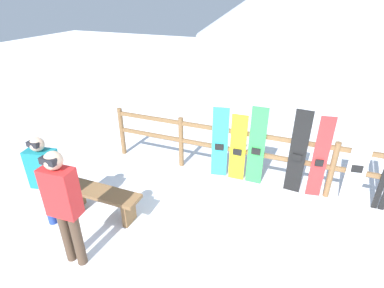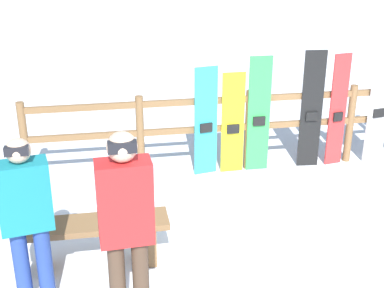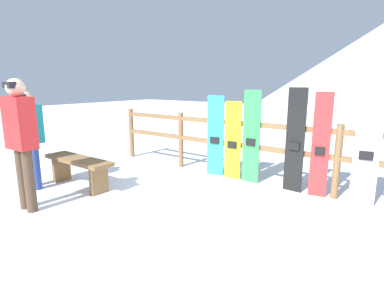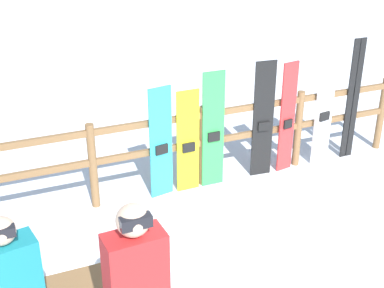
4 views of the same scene
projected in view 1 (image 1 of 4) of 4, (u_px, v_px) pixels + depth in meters
ground_plane at (216, 254)px, 4.24m from camera, size 40.00×40.00×0.00m
fence at (251, 150)px, 5.61m from camera, size 5.81×0.10×1.09m
bench at (101, 197)px, 4.83m from camera, size 1.36×0.36×0.48m
person_teal at (46, 178)px, 4.38m from camera, size 0.45×0.30×1.53m
person_red at (63, 202)px, 3.68m from camera, size 0.42×0.25×1.71m
snowboard_cyan at (220, 143)px, 5.72m from camera, size 0.30×0.10×1.44m
snowboard_yellow at (238, 148)px, 5.63m from camera, size 0.30×0.06×1.35m
snowboard_green at (257, 147)px, 5.47m from camera, size 0.29×0.06×1.55m
snowboard_black_stripe at (298, 153)px, 5.22m from camera, size 0.29×0.07×1.59m
snowboard_red at (320, 159)px, 5.11m from camera, size 0.25×0.09×1.54m
snowboard_white at (358, 164)px, 4.91m from camera, size 0.31×0.09×1.57m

